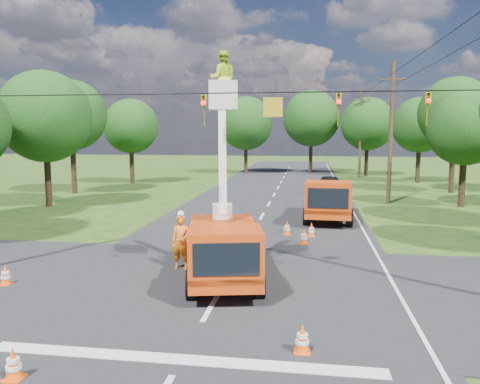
% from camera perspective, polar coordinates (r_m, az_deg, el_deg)
% --- Properties ---
extents(ground, '(140.00, 140.00, 0.00)m').
position_cam_1_polar(ground, '(33.25, 3.54, -1.52)').
color(ground, '#1E4314').
rests_on(ground, ground).
extents(road_main, '(12.00, 100.00, 0.06)m').
position_cam_1_polar(road_main, '(33.25, 3.54, -1.52)').
color(road_main, black).
rests_on(road_main, ground).
extents(road_cross, '(56.00, 10.00, 0.07)m').
position_cam_1_polar(road_cross, '(15.83, -2.05, -11.40)').
color(road_cross, black).
rests_on(road_cross, ground).
extents(stop_bar, '(9.00, 0.45, 0.02)m').
position_cam_1_polar(stop_bar, '(11.15, -7.17, -19.82)').
color(stop_bar, silver).
rests_on(stop_bar, ground).
extents(edge_line, '(0.12, 90.00, 0.02)m').
position_cam_1_polar(edge_line, '(33.27, 13.20, -1.69)').
color(edge_line, silver).
rests_on(edge_line, ground).
extents(bucket_truck, '(3.35, 6.27, 7.78)m').
position_cam_1_polar(bucket_truck, '(15.94, -2.00, -5.03)').
color(bucket_truck, '#C2360D').
rests_on(bucket_truck, ground).
extents(second_truck, '(2.91, 6.71, 2.46)m').
position_cam_1_polar(second_truck, '(27.56, 10.74, -0.76)').
color(second_truck, '#C2360D').
rests_on(second_truck, ground).
extents(ground_worker, '(0.76, 0.50, 2.07)m').
position_cam_1_polar(ground_worker, '(17.54, -7.19, -6.09)').
color(ground_worker, orange).
rests_on(ground_worker, ground).
extents(distant_car, '(2.21, 4.64, 1.53)m').
position_cam_1_polar(distant_car, '(39.39, 10.99, 0.86)').
color(distant_car, black).
rests_on(distant_car, ground).
extents(traffic_cone_0, '(0.38, 0.38, 0.71)m').
position_cam_1_polar(traffic_cone_0, '(11.21, -25.91, -18.33)').
color(traffic_cone_0, '#FF570D').
rests_on(traffic_cone_0, ground).
extents(traffic_cone_1, '(0.38, 0.38, 0.71)m').
position_cam_1_polar(traffic_cone_1, '(11.34, 7.60, -17.32)').
color(traffic_cone_1, '#FF570D').
rests_on(traffic_cone_1, ground).
extents(traffic_cone_2, '(0.38, 0.38, 0.71)m').
position_cam_1_polar(traffic_cone_2, '(21.56, 7.79, -5.42)').
color(traffic_cone_2, '#FF570D').
rests_on(traffic_cone_2, ground).
extents(traffic_cone_3, '(0.38, 0.38, 0.71)m').
position_cam_1_polar(traffic_cone_3, '(23.09, 8.70, -4.59)').
color(traffic_cone_3, '#FF570D').
rests_on(traffic_cone_3, ground).
extents(traffic_cone_4, '(0.38, 0.38, 0.71)m').
position_cam_1_polar(traffic_cone_4, '(17.61, -26.68, -9.03)').
color(traffic_cone_4, '#FF570D').
rests_on(traffic_cone_4, ground).
extents(traffic_cone_7, '(0.38, 0.38, 0.71)m').
position_cam_1_polar(traffic_cone_7, '(30.50, 11.30, -1.76)').
color(traffic_cone_7, '#FF570D').
rests_on(traffic_cone_7, ground).
extents(traffic_cone_8, '(0.38, 0.38, 0.71)m').
position_cam_1_polar(traffic_cone_8, '(23.43, 5.74, -4.37)').
color(traffic_cone_8, '#FF570D').
rests_on(traffic_cone_8, ground).
extents(pole_right_mid, '(1.80, 0.30, 10.00)m').
position_cam_1_polar(pole_right_mid, '(35.23, 17.91, 6.98)').
color(pole_right_mid, '#4C3823').
rests_on(pole_right_mid, ground).
extents(pole_right_far, '(1.80, 0.30, 10.00)m').
position_cam_1_polar(pole_right_far, '(55.06, 14.47, 7.07)').
color(pole_right_far, '#4C3823').
rests_on(pole_right_far, ground).
extents(signal_span, '(18.00, 0.29, 1.07)m').
position_cam_1_polar(signal_span, '(14.78, 6.50, 10.37)').
color(signal_span, black).
rests_on(signal_span, ground).
extents(tree_left_d, '(6.20, 6.20, 9.24)m').
position_cam_1_polar(tree_left_d, '(34.65, -22.69, 8.45)').
color(tree_left_d, '#382616').
rests_on(tree_left_d, ground).
extents(tree_left_e, '(5.80, 5.80, 9.41)m').
position_cam_1_polar(tree_left_e, '(41.64, -19.87, 8.79)').
color(tree_left_e, '#382616').
rests_on(tree_left_e, ground).
extents(tree_left_f, '(5.40, 5.40, 8.40)m').
position_cam_1_polar(tree_left_f, '(48.06, -13.17, 7.81)').
color(tree_left_f, '#382616').
rests_on(tree_left_f, ground).
extents(tree_right_c, '(5.00, 5.00, 7.83)m').
position_cam_1_polar(tree_right_c, '(35.34, 25.78, 6.94)').
color(tree_right_c, '#382616').
rests_on(tree_right_c, ground).
extents(tree_right_d, '(6.00, 6.00, 9.70)m').
position_cam_1_polar(tree_right_d, '(43.49, 24.75, 8.72)').
color(tree_right_d, '#382616').
rests_on(tree_right_d, ground).
extents(tree_right_e, '(5.60, 5.60, 8.63)m').
position_cam_1_polar(tree_right_e, '(50.98, 21.08, 7.61)').
color(tree_right_e, '#382616').
rests_on(tree_right_e, ground).
extents(tree_far_a, '(6.60, 6.60, 9.50)m').
position_cam_1_polar(tree_far_a, '(58.28, 0.73, 8.36)').
color(tree_far_a, '#382616').
rests_on(tree_far_a, ground).
extents(tree_far_b, '(7.00, 7.00, 10.32)m').
position_cam_1_polar(tree_far_b, '(59.78, 8.70, 8.84)').
color(tree_far_b, '#382616').
rests_on(tree_far_b, ground).
extents(tree_far_c, '(6.20, 6.20, 9.18)m').
position_cam_1_polar(tree_far_c, '(57.17, 15.29, 8.00)').
color(tree_far_c, '#382616').
rests_on(tree_far_c, ground).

